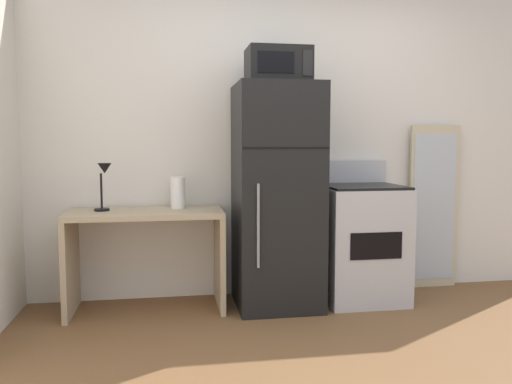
{
  "coord_description": "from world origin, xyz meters",
  "views": [
    {
      "loc": [
        -1.03,
        -2.47,
        1.25
      ],
      "look_at": [
        -0.43,
        1.1,
        0.9
      ],
      "focal_mm": 35.81,
      "sensor_mm": 36.0,
      "label": 1
    }
  ],
  "objects_px": {
    "desk": "(146,241)",
    "leaning_mirror": "(433,207)",
    "desk_lamp": "(104,179)",
    "microwave": "(278,66)",
    "paper_towel_roll": "(178,193)",
    "refrigerator": "(277,196)",
    "oven_range": "(361,242)"
  },
  "relations": [
    {
      "from": "refrigerator",
      "to": "leaning_mirror",
      "type": "height_order",
      "value": "refrigerator"
    },
    {
      "from": "microwave",
      "to": "oven_range",
      "type": "bearing_deg",
      "value": 3.44
    },
    {
      "from": "desk",
      "to": "leaning_mirror",
      "type": "relative_size",
      "value": 0.81
    },
    {
      "from": "desk",
      "to": "microwave",
      "type": "xyz_separation_m",
      "value": [
        0.98,
        -0.07,
        1.3
      ]
    },
    {
      "from": "desk_lamp",
      "to": "microwave",
      "type": "relative_size",
      "value": 0.77
    },
    {
      "from": "leaning_mirror",
      "to": "desk",
      "type": "bearing_deg",
      "value": -174.65
    },
    {
      "from": "refrigerator",
      "to": "oven_range",
      "type": "relative_size",
      "value": 1.53
    },
    {
      "from": "desk",
      "to": "leaning_mirror",
      "type": "height_order",
      "value": "leaning_mirror"
    },
    {
      "from": "desk",
      "to": "desk_lamp",
      "type": "distance_m",
      "value": 0.55
    },
    {
      "from": "paper_towel_roll",
      "to": "leaning_mirror",
      "type": "relative_size",
      "value": 0.17
    },
    {
      "from": "desk",
      "to": "oven_range",
      "type": "distance_m",
      "value": 1.67
    },
    {
      "from": "microwave",
      "to": "oven_range",
      "type": "xyz_separation_m",
      "value": [
        0.69,
        0.04,
        -1.35
      ]
    },
    {
      "from": "desk_lamp",
      "to": "paper_towel_roll",
      "type": "relative_size",
      "value": 1.47
    },
    {
      "from": "desk",
      "to": "paper_towel_roll",
      "type": "relative_size",
      "value": 4.72
    },
    {
      "from": "microwave",
      "to": "leaning_mirror",
      "type": "relative_size",
      "value": 0.33
    },
    {
      "from": "desk",
      "to": "paper_towel_roll",
      "type": "distance_m",
      "value": 0.44
    },
    {
      "from": "desk",
      "to": "microwave",
      "type": "height_order",
      "value": "microwave"
    },
    {
      "from": "desk_lamp",
      "to": "microwave",
      "type": "bearing_deg",
      "value": -4.21
    },
    {
      "from": "desk_lamp",
      "to": "oven_range",
      "type": "distance_m",
      "value": 2.04
    },
    {
      "from": "paper_towel_roll",
      "to": "oven_range",
      "type": "relative_size",
      "value": 0.22
    },
    {
      "from": "paper_towel_roll",
      "to": "refrigerator",
      "type": "distance_m",
      "value": 0.76
    },
    {
      "from": "desk",
      "to": "desk_lamp",
      "type": "relative_size",
      "value": 3.21
    },
    {
      "from": "desk_lamp",
      "to": "leaning_mirror",
      "type": "distance_m",
      "value": 2.74
    },
    {
      "from": "refrigerator",
      "to": "leaning_mirror",
      "type": "distance_m",
      "value": 1.47
    },
    {
      "from": "microwave",
      "to": "leaning_mirror",
      "type": "distance_m",
      "value": 1.85
    },
    {
      "from": "desk",
      "to": "paper_towel_roll",
      "type": "xyz_separation_m",
      "value": [
        0.24,
        0.11,
        0.35
      ]
    },
    {
      "from": "paper_towel_roll",
      "to": "refrigerator",
      "type": "relative_size",
      "value": 0.14
    },
    {
      "from": "desk",
      "to": "leaning_mirror",
      "type": "distance_m",
      "value": 2.44
    },
    {
      "from": "refrigerator",
      "to": "paper_towel_roll",
      "type": "bearing_deg",
      "value": 168.21
    },
    {
      "from": "desk",
      "to": "refrigerator",
      "type": "height_order",
      "value": "refrigerator"
    },
    {
      "from": "desk_lamp",
      "to": "oven_range",
      "type": "xyz_separation_m",
      "value": [
        1.97,
        -0.05,
        -0.52
      ]
    },
    {
      "from": "desk_lamp",
      "to": "oven_range",
      "type": "bearing_deg",
      "value": -1.53
    }
  ]
}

